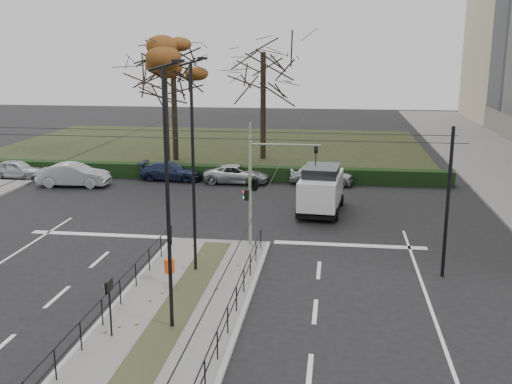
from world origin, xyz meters
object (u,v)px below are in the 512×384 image
at_px(rust_tree, 173,56).
at_px(parked_car_third, 171,171).
at_px(parked_car_fourth, 237,174).
at_px(white_van, 321,188).
at_px(parked_car_first, 17,169).
at_px(bare_tree_center, 263,60).
at_px(parked_car_second, 74,175).
at_px(info_panel, 109,292).
at_px(parked_car_fifth, 322,174).
at_px(traffic_light, 257,182).
at_px(litter_bin, 169,266).
at_px(bare_tree_near, 164,66).
at_px(streetlamp_median_near, 168,198).
at_px(streetlamp_median_far, 194,166).

bearing_deg(rust_tree, parked_car_third, -77.50).
height_order(parked_car_fourth, white_van, white_van).
bearing_deg(parked_car_third, parked_car_first, 99.18).
bearing_deg(parked_car_first, parked_car_fourth, -86.16).
height_order(parked_car_first, bare_tree_center, bare_tree_center).
relative_size(parked_car_second, rust_tree, 0.43).
relative_size(info_panel, bare_tree_center, 0.16).
bearing_deg(parked_car_fifth, bare_tree_center, 35.81).
bearing_deg(info_panel, parked_car_third, 101.03).
relative_size(traffic_light, bare_tree_center, 0.44).
distance_m(litter_bin, bare_tree_near, 25.74).
xyz_separation_m(parked_car_third, parked_car_fifth, (10.34, -0.01, 0.09)).
height_order(white_van, rust_tree, rust_tree).
xyz_separation_m(parked_car_fourth, bare_tree_center, (0.67, 9.00, 7.35)).
relative_size(info_panel, parked_car_second, 0.40).
distance_m(parked_car_second, white_van, 16.83).
bearing_deg(parked_car_fourth, bare_tree_near, 49.46).
distance_m(parked_car_first, parked_car_third, 10.84).
bearing_deg(parked_car_third, parked_car_fifth, -85.72).
bearing_deg(traffic_light, bare_tree_near, 116.89).
bearing_deg(traffic_light, parked_car_second, 141.51).
bearing_deg(info_panel, litter_bin, 81.53).
distance_m(info_panel, bare_tree_center, 32.27).
bearing_deg(parked_car_third, bare_tree_center, -27.06).
bearing_deg(white_van, parked_car_third, 146.69).
height_order(traffic_light, rust_tree, rust_tree).
relative_size(litter_bin, parked_car_second, 0.21).
relative_size(streetlamp_median_near, parked_car_fourth, 1.92).
distance_m(streetlamp_median_far, parked_car_third, 18.29).
distance_m(info_panel, streetlamp_median_far, 6.72).
bearing_deg(streetlamp_median_far, parked_car_third, 108.75).
bearing_deg(bare_tree_center, info_panel, -91.54).
xyz_separation_m(parked_car_third, bare_tree_center, (5.31, 8.71, 7.33)).
xyz_separation_m(parked_car_first, bare_tree_near, (9.02, 6.25, 6.90)).
relative_size(litter_bin, parked_car_fifth, 0.23).
bearing_deg(white_van, bare_tree_near, 135.12).
distance_m(streetlamp_median_far, bare_tree_near, 23.73).
bearing_deg(streetlamp_median_near, traffic_light, 79.49).
height_order(info_panel, streetlamp_median_near, streetlamp_median_near).
distance_m(streetlamp_median_far, parked_car_fourth, 17.13).
bearing_deg(bare_tree_near, parked_car_third, -71.46).
distance_m(litter_bin, streetlamp_median_far, 3.96).
relative_size(parked_car_second, bare_tree_near, 0.43).
xyz_separation_m(parked_car_first, parked_car_second, (4.98, -1.78, 0.11)).
distance_m(parked_car_third, bare_tree_near, 8.92).
xyz_separation_m(info_panel, rust_tree, (-6.05, 30.05, 6.65)).
xyz_separation_m(streetlamp_median_far, parked_car_first, (-16.56, 16.03, -3.76)).
bearing_deg(traffic_light, streetlamp_median_near, -100.51).
height_order(litter_bin, white_van, white_van).
xyz_separation_m(streetlamp_median_far, parked_car_third, (-5.75, 16.95, -3.78)).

